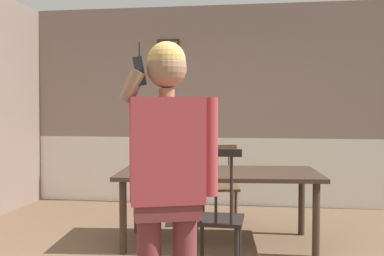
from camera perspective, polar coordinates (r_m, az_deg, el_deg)
room_back_partition at (r=6.61m, az=3.19°, el=2.30°), size 5.45×0.17×2.81m
dining_table at (r=4.72m, az=3.28°, el=-6.26°), size 2.08×1.14×0.74m
chair_near_window at (r=3.90m, az=3.20°, el=-10.75°), size 0.42×0.42×1.06m
chair_by_doorway at (r=5.61m, az=3.26°, el=-6.98°), size 0.54×0.54×0.92m
person_figure at (r=2.65m, az=-2.96°, el=-5.32°), size 0.54×0.35×1.76m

